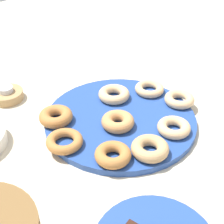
# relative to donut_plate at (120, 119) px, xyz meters

# --- Properties ---
(ground_plane) EXTENTS (2.40, 2.40, 0.00)m
(ground_plane) POSITION_rel_donut_plate_xyz_m (0.00, 0.00, -0.01)
(ground_plane) COLOR beige
(donut_plate) EXTENTS (0.40, 0.40, 0.02)m
(donut_plate) POSITION_rel_donut_plate_xyz_m (0.00, 0.00, 0.00)
(donut_plate) COLOR #284C9E
(donut_plate) RESTS_ON ground_plane
(donut_0) EXTENTS (0.11, 0.11, 0.03)m
(donut_0) POSITION_rel_donut_plate_xyz_m (0.10, 0.14, 0.02)
(donut_0) COLOR #BC7A3D
(donut_0) RESTS_ON donut_plate
(donut_1) EXTENTS (0.12, 0.12, 0.02)m
(donut_1) POSITION_rel_donut_plate_xyz_m (0.03, -0.15, 0.02)
(donut_1) COLOR #EABC84
(donut_1) RESTS_ON donut_plate
(donut_2) EXTENTS (0.09, 0.09, 0.03)m
(donut_2) POSITION_rel_donut_plate_xyz_m (0.08, -0.05, 0.02)
(donut_2) COLOR #EABC84
(donut_2) RESTS_ON donut_plate
(donut_3) EXTENTS (0.09, 0.09, 0.03)m
(donut_3) POSITION_rel_donut_plate_xyz_m (-0.11, 0.12, 0.02)
(donut_3) COLOR #BC7A3D
(donut_3) RESTS_ON donut_plate
(donut_4) EXTENTS (0.09, 0.09, 0.03)m
(donut_4) POSITION_rel_donut_plate_xyz_m (-0.03, 0.03, 0.02)
(donut_4) COLOR tan
(donut_4) RESTS_ON donut_plate
(donut_5) EXTENTS (0.11, 0.11, 0.02)m
(donut_5) POSITION_rel_donut_plate_xyz_m (-0.13, -0.06, 0.02)
(donut_5) COLOR #EABC84
(donut_5) RESTS_ON donut_plate
(donut_6) EXTENTS (0.12, 0.12, 0.02)m
(donut_6) POSITION_rel_donut_plate_xyz_m (-0.06, -0.17, 0.02)
(donut_6) COLOR #EABC84
(donut_6) RESTS_ON donut_plate
(donut_7) EXTENTS (0.12, 0.12, 0.02)m
(donut_7) POSITION_rel_donut_plate_xyz_m (0.01, 0.18, 0.02)
(donut_7) COLOR #BC7A3D
(donut_7) RESTS_ON donut_plate
(donut_8) EXTENTS (0.12, 0.12, 0.03)m
(donut_8) POSITION_rel_donut_plate_xyz_m (-0.15, 0.05, 0.02)
(donut_8) COLOR tan
(donut_8) RESTS_ON donut_plate
(candle_holder) EXTENTS (0.10, 0.10, 0.03)m
(candle_holder) POSITION_rel_donut_plate_xyz_m (0.31, 0.17, 0.00)
(candle_holder) COLOR tan
(candle_holder) RESTS_ON ground_plane
(tealight) EXTENTS (0.04, 0.04, 0.01)m
(tealight) POSITION_rel_donut_plate_xyz_m (0.31, 0.17, 0.02)
(tealight) COLOR silver
(tealight) RESTS_ON candle_holder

